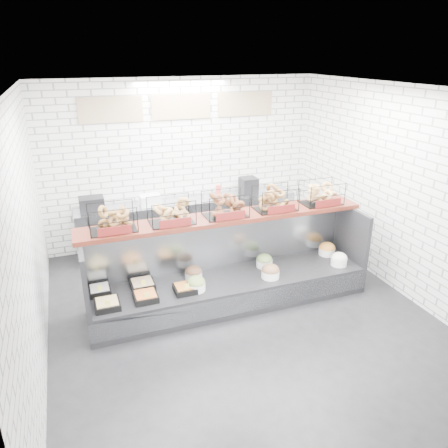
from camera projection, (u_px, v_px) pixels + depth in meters
name	position (u px, v px, depth m)	size (l,w,h in m)	color
ground	(238.00, 312.00, 6.10)	(5.50, 5.50, 0.00)	black
room_shell	(223.00, 158.00, 5.87)	(5.02, 5.51, 3.01)	white
display_case	(229.00, 280.00, 6.28)	(4.00, 0.90, 1.20)	black
bagel_shelf	(225.00, 207.00, 6.04)	(4.10, 0.50, 0.40)	#3E130D
prep_counter	(189.00, 222.00, 8.04)	(4.00, 0.60, 1.20)	#93969B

